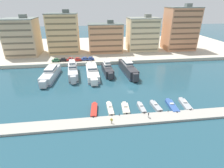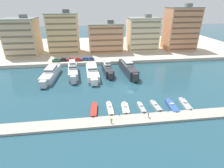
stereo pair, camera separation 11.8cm
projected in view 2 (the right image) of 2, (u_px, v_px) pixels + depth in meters
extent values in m
plane|color=#234C5B|center=(131.00, 86.00, 69.34)|extent=(400.00, 400.00, 0.00)
cube|color=beige|center=(111.00, 47.00, 124.89)|extent=(180.00, 70.00, 1.75)
cube|color=#A8A399|center=(148.00, 119.00, 49.61)|extent=(120.00, 4.50, 0.68)
cube|color=silver|center=(51.00, 75.00, 76.22)|extent=(6.41, 18.34, 3.29)
cube|color=silver|center=(43.00, 84.00, 67.12)|extent=(2.77, 2.56, 2.79)
cube|color=#334C7F|center=(51.00, 77.00, 76.67)|extent=(6.47, 18.52, 0.24)
cube|color=white|center=(51.00, 68.00, 76.44)|extent=(4.35, 7.87, 1.40)
cube|color=#233342|center=(51.00, 68.00, 76.38)|extent=(4.41, 7.95, 0.50)
cylinder|color=silver|center=(51.00, 64.00, 76.78)|extent=(0.16, 0.16, 1.80)
cube|color=silver|center=(57.00, 69.00, 85.06)|extent=(4.02, 1.29, 0.20)
cube|color=silver|center=(73.00, 72.00, 78.36)|extent=(5.45, 16.68, 3.77)
cube|color=silver|center=(73.00, 80.00, 70.29)|extent=(2.36, 2.18, 3.20)
cube|color=black|center=(73.00, 74.00, 78.88)|extent=(5.50, 16.85, 0.24)
cube|color=white|center=(72.00, 65.00, 78.28)|extent=(3.71, 7.14, 1.71)
cube|color=#233342|center=(72.00, 65.00, 78.20)|extent=(3.76, 7.21, 0.61)
cube|color=white|center=(72.00, 62.00, 77.67)|extent=(2.90, 5.57, 1.13)
cube|color=#233342|center=(72.00, 62.00, 77.62)|extent=(2.93, 5.62, 0.41)
cylinder|color=silver|center=(72.00, 58.00, 77.96)|extent=(0.16, 0.16, 1.80)
cube|color=silver|center=(73.00, 67.00, 86.35)|extent=(3.45, 1.20, 0.20)
cube|color=white|center=(92.00, 73.00, 78.37)|extent=(5.83, 18.38, 3.09)
cube|color=white|center=(94.00, 82.00, 69.25)|extent=(2.85, 2.61, 2.62)
cube|color=#334C7F|center=(92.00, 75.00, 78.80)|extent=(5.89, 18.56, 0.24)
cube|color=white|center=(92.00, 67.00, 78.57)|extent=(4.24, 7.80, 1.66)
cube|color=#233342|center=(92.00, 66.00, 78.50)|extent=(4.29, 7.88, 0.60)
cylinder|color=silver|center=(92.00, 62.00, 78.85)|extent=(0.16, 0.16, 1.80)
cube|color=white|center=(91.00, 67.00, 87.15)|extent=(4.27, 1.10, 0.20)
cube|color=#333338|center=(107.00, 70.00, 80.99)|extent=(4.75, 13.19, 3.38)
cube|color=#333338|center=(111.00, 76.00, 74.49)|extent=(2.18, 2.01, 2.87)
cube|color=#334C7F|center=(108.00, 72.00, 81.45)|extent=(4.80, 13.32, 0.24)
cube|color=white|center=(107.00, 65.00, 80.82)|extent=(3.32, 5.65, 1.43)
cube|color=#233342|center=(107.00, 64.00, 80.76)|extent=(3.36, 5.71, 0.52)
cube|color=white|center=(107.00, 62.00, 80.28)|extent=(2.59, 4.41, 1.11)
cube|color=#233342|center=(107.00, 62.00, 80.23)|extent=(2.62, 4.45, 0.40)
cylinder|color=silver|center=(107.00, 58.00, 80.38)|extent=(0.16, 0.16, 1.80)
cube|color=#333338|center=(105.00, 67.00, 87.43)|extent=(3.21, 1.16, 0.20)
cube|color=#333338|center=(128.00, 69.00, 81.39)|extent=(5.72, 19.66, 4.15)
cube|color=#333338|center=(136.00, 77.00, 71.99)|extent=(2.37, 2.19, 3.53)
cube|color=#334C7F|center=(128.00, 72.00, 81.96)|extent=(5.78, 19.86, 0.24)
cube|color=white|center=(127.00, 62.00, 81.44)|extent=(3.84, 8.39, 1.64)
cube|color=#233342|center=(127.00, 62.00, 81.37)|extent=(3.88, 8.47, 0.59)
cylinder|color=silver|center=(127.00, 58.00, 81.78)|extent=(0.16, 0.16, 1.80)
cube|color=#333338|center=(122.00, 64.00, 90.74)|extent=(3.46, 1.20, 0.20)
cube|color=red|center=(94.00, 110.00, 52.94)|extent=(2.37, 7.09, 1.10)
cube|color=red|center=(95.00, 104.00, 56.41)|extent=(1.04, 0.88, 0.93)
cube|color=black|center=(93.00, 117.00, 49.57)|extent=(0.38, 0.31, 0.60)
cube|color=beige|center=(110.00, 109.00, 53.58)|extent=(1.73, 6.70, 1.10)
cube|color=beige|center=(108.00, 103.00, 56.85)|extent=(0.89, 0.73, 0.93)
cube|color=silver|center=(110.00, 106.00, 53.67)|extent=(0.88, 0.62, 0.57)
cube|color=#283847|center=(110.00, 105.00, 53.89)|extent=(0.79, 0.10, 0.34)
cube|color=black|center=(112.00, 115.00, 50.37)|extent=(0.37, 0.29, 0.60)
cube|color=beige|center=(125.00, 109.00, 53.95)|extent=(2.49, 5.65, 0.92)
cube|color=beige|center=(124.00, 103.00, 56.82)|extent=(1.22, 1.02, 0.78)
cube|color=silver|center=(125.00, 106.00, 54.01)|extent=(1.19, 0.68, 0.53)
cube|color=#283847|center=(125.00, 105.00, 54.23)|extent=(1.05, 0.16, 0.32)
cube|color=black|center=(127.00, 114.00, 51.23)|extent=(0.38, 0.31, 0.60)
cube|color=#9EA3A8|center=(141.00, 108.00, 54.15)|extent=(1.64, 5.49, 1.04)
cube|color=#9EA3A8|center=(139.00, 103.00, 56.86)|extent=(0.84, 0.70, 0.89)
cube|color=silver|center=(141.00, 105.00, 54.19)|extent=(0.84, 0.62, 0.47)
cube|color=#283847|center=(141.00, 105.00, 54.41)|extent=(0.75, 0.10, 0.28)
cube|color=black|center=(144.00, 113.00, 51.48)|extent=(0.37, 0.29, 0.60)
cube|color=#9EA3A8|center=(156.00, 107.00, 54.88)|extent=(2.33, 5.72, 1.05)
cube|color=#9EA3A8|center=(152.00, 102.00, 57.66)|extent=(1.06, 0.90, 0.90)
cube|color=silver|center=(155.00, 104.00, 54.94)|extent=(1.04, 0.69, 0.42)
cube|color=#283847|center=(155.00, 103.00, 55.16)|extent=(0.90, 0.17, 0.25)
cube|color=black|center=(160.00, 111.00, 52.20)|extent=(0.39, 0.31, 0.60)
cube|color=#33569E|center=(172.00, 106.00, 55.29)|extent=(2.66, 7.27, 0.85)
cube|color=#33569E|center=(168.00, 100.00, 58.91)|extent=(1.27, 1.06, 0.72)
cube|color=silver|center=(172.00, 104.00, 55.51)|extent=(1.24, 0.68, 0.37)
cube|color=#283847|center=(171.00, 103.00, 55.74)|extent=(1.10, 0.15, 0.22)
cube|color=black|center=(177.00, 113.00, 51.84)|extent=(0.38, 0.30, 0.60)
cube|color=#9EA3A8|center=(185.00, 105.00, 56.15)|extent=(2.74, 6.73, 0.84)
cube|color=#9EA3A8|center=(181.00, 99.00, 59.50)|extent=(1.27, 1.07, 0.72)
cube|color=silver|center=(185.00, 102.00, 56.30)|extent=(1.24, 0.70, 0.53)
cube|color=#283847|center=(185.00, 101.00, 56.52)|extent=(1.08, 0.18, 0.32)
cube|color=black|center=(190.00, 110.00, 52.96)|extent=(0.38, 0.31, 0.60)
cube|color=#2D6642|center=(56.00, 60.00, 91.82)|extent=(4.10, 1.70, 0.80)
cube|color=#2D6642|center=(56.00, 59.00, 91.53)|extent=(2.10, 1.56, 0.68)
cube|color=#1E2833|center=(56.00, 59.00, 91.53)|extent=(2.06, 1.58, 0.37)
cylinder|color=black|center=(53.00, 62.00, 91.08)|extent=(0.64, 0.22, 0.64)
cylinder|color=black|center=(54.00, 61.00, 92.60)|extent=(0.64, 0.22, 0.64)
cylinder|color=black|center=(59.00, 62.00, 91.39)|extent=(0.64, 0.22, 0.64)
cylinder|color=black|center=(59.00, 61.00, 92.91)|extent=(0.64, 0.22, 0.64)
cube|color=black|center=(63.00, 60.00, 92.70)|extent=(4.18, 1.91, 0.80)
cube|color=black|center=(63.00, 59.00, 92.40)|extent=(2.18, 1.66, 0.68)
cube|color=#1E2833|center=(63.00, 59.00, 92.40)|extent=(2.14, 1.68, 0.37)
cylinder|color=black|center=(61.00, 61.00, 91.89)|extent=(0.65, 0.25, 0.64)
cylinder|color=black|center=(61.00, 60.00, 93.41)|extent=(0.65, 0.25, 0.64)
cylinder|color=black|center=(66.00, 61.00, 92.32)|extent=(0.65, 0.25, 0.64)
cylinder|color=black|center=(66.00, 60.00, 93.84)|extent=(0.65, 0.25, 0.64)
cube|color=red|center=(71.00, 60.00, 93.13)|extent=(4.19, 1.93, 0.80)
cube|color=red|center=(71.00, 58.00, 92.84)|extent=(2.19, 1.68, 0.68)
cube|color=#1E2833|center=(71.00, 58.00, 92.84)|extent=(2.15, 1.69, 0.37)
cylinder|color=black|center=(68.00, 61.00, 92.32)|extent=(0.65, 0.26, 0.64)
cylinder|color=black|center=(68.00, 60.00, 93.84)|extent=(0.65, 0.26, 0.64)
cylinder|color=black|center=(73.00, 61.00, 92.77)|extent=(0.65, 0.26, 0.64)
cylinder|color=black|center=(73.00, 60.00, 94.28)|extent=(0.65, 0.26, 0.64)
cube|color=red|center=(78.00, 60.00, 92.98)|extent=(4.23, 2.05, 0.80)
cube|color=red|center=(78.00, 58.00, 92.69)|extent=(2.23, 1.74, 0.68)
cube|color=#1E2833|center=(78.00, 58.00, 92.69)|extent=(2.19, 1.75, 0.37)
cylinder|color=black|center=(75.00, 61.00, 92.14)|extent=(0.66, 0.28, 0.64)
cylinder|color=black|center=(75.00, 60.00, 93.64)|extent=(0.66, 0.28, 0.64)
cylinder|color=black|center=(80.00, 61.00, 92.66)|extent=(0.66, 0.28, 0.64)
cylinder|color=black|center=(80.00, 60.00, 94.16)|extent=(0.66, 0.28, 0.64)
cube|color=#28428E|center=(85.00, 59.00, 93.99)|extent=(4.16, 1.85, 0.80)
cube|color=#28428E|center=(85.00, 58.00, 93.70)|extent=(2.16, 1.64, 0.68)
cube|color=#1E2833|center=(85.00, 58.00, 93.70)|extent=(2.11, 1.65, 0.37)
cylinder|color=black|center=(82.00, 60.00, 93.21)|extent=(0.65, 0.24, 0.64)
cylinder|color=black|center=(82.00, 59.00, 94.72)|extent=(0.65, 0.24, 0.64)
cylinder|color=black|center=(87.00, 60.00, 93.60)|extent=(0.65, 0.24, 0.64)
cylinder|color=black|center=(87.00, 59.00, 95.12)|extent=(0.65, 0.24, 0.64)
cube|color=#28428E|center=(90.00, 59.00, 94.20)|extent=(4.15, 1.83, 0.80)
cube|color=#28428E|center=(91.00, 58.00, 93.90)|extent=(2.15, 1.63, 0.68)
cube|color=#1E2833|center=(91.00, 58.00, 93.90)|extent=(2.11, 1.64, 0.37)
cylinder|color=black|center=(88.00, 60.00, 93.42)|extent=(0.65, 0.24, 0.64)
cylinder|color=black|center=(88.00, 59.00, 94.93)|extent=(0.65, 0.24, 0.64)
cylinder|color=black|center=(93.00, 60.00, 93.80)|extent=(0.65, 0.24, 0.64)
cylinder|color=black|center=(93.00, 59.00, 95.32)|extent=(0.65, 0.24, 0.64)
cube|color=#C6AD89|center=(23.00, 37.00, 100.90)|extent=(17.16, 16.60, 20.17)
cube|color=#6D5F4B|center=(21.00, 55.00, 96.94)|extent=(15.79, 0.24, 0.90)
cube|color=#6D5F4B|center=(20.00, 49.00, 95.51)|extent=(15.79, 0.24, 0.90)
cube|color=#6D5F4B|center=(18.00, 43.00, 94.07)|extent=(15.79, 0.24, 0.90)
cube|color=#6D5F4B|center=(17.00, 37.00, 92.64)|extent=(15.79, 0.24, 0.90)
cube|color=#6D5F4B|center=(15.00, 30.00, 91.21)|extent=(15.79, 0.24, 0.90)
cube|color=#6D5F4B|center=(14.00, 24.00, 89.78)|extent=(15.79, 0.24, 0.90)
cube|color=slate|center=(19.00, 18.00, 96.51)|extent=(17.51, 16.93, 0.40)
cube|color=slate|center=(23.00, 16.00, 96.30)|extent=(3.60, 3.20, 2.00)
cube|color=#E0BC84|center=(64.00, 34.00, 104.59)|extent=(17.65, 12.72, 22.53)
cube|color=#7B6748|center=(64.00, 53.00, 102.91)|extent=(16.24, 0.24, 0.90)
cube|color=#7B6748|center=(64.00, 47.00, 101.54)|extent=(16.24, 0.24, 0.90)
cube|color=#7B6748|center=(63.00, 42.00, 100.17)|extent=(16.24, 0.24, 0.90)
cube|color=#7B6748|center=(62.00, 36.00, 98.79)|extent=(16.24, 0.24, 0.90)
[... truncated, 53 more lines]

